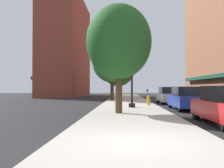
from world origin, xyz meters
TOP-DOWN VIEW (x-y plane):
  - ground_plane at (4.00, 18.00)m, footprint 90.00×90.00m
  - sidewalk_slab at (0.00, 19.00)m, footprint 4.80×50.00m
  - building_far_background at (-11.01, 37.00)m, footprint 6.80×18.00m
  - lamppost at (0.22, 11.29)m, footprint 0.48×0.48m
  - fire_hydrant at (1.68, 13.70)m, footprint 0.33×0.26m
  - parking_meter_near at (2.05, 18.25)m, footprint 0.14×0.09m
  - tree_near at (-0.67, 7.29)m, footprint 3.78×3.78m
  - tree_mid at (-1.78, 21.38)m, footprint 4.88×4.88m
  - tree_far at (-1.20, 27.33)m, footprint 4.98×4.98m
  - car_blue at (4.00, 10.64)m, footprint 1.80×4.30m
  - car_silver at (4.00, 17.26)m, footprint 1.80×4.30m

SIDE VIEW (x-z plane):
  - ground_plane at x=4.00m, z-range 0.00..0.00m
  - sidewalk_slab at x=0.00m, z-range 0.00..0.12m
  - fire_hydrant at x=1.68m, z-range 0.12..0.91m
  - car_blue at x=4.00m, z-range -0.02..1.64m
  - car_silver at x=4.00m, z-range -0.02..1.64m
  - parking_meter_near at x=2.05m, z-range 0.29..1.60m
  - lamppost at x=0.22m, z-range 0.25..6.15m
  - tree_near at x=-0.67m, z-range 1.08..7.38m
  - tree_far at x=-1.20m, z-range 0.95..8.34m
  - tree_mid at x=-1.78m, z-range 1.14..8.81m
  - building_far_background at x=-11.01m, z-range -0.02..18.09m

